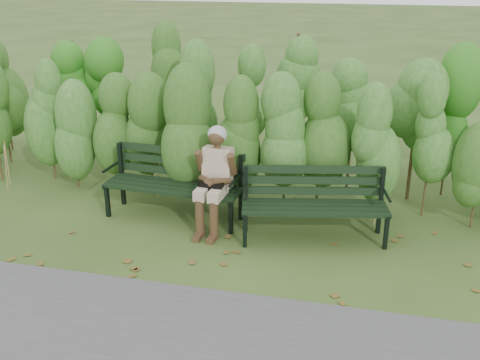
# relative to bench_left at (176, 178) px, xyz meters

# --- Properties ---
(ground) EXTENTS (80.00, 80.00, 0.00)m
(ground) POSITION_rel_bench_left_xyz_m (0.97, -0.74, -0.54)
(ground) COLOR #31471B
(hedge_band) EXTENTS (11.04, 1.67, 2.42)m
(hedge_band) POSITION_rel_bench_left_xyz_m (0.97, 1.12, 0.72)
(hedge_band) COLOR #47381E
(hedge_band) RESTS_ON ground
(leaf_litter) EXTENTS (5.57, 2.24, 0.01)m
(leaf_litter) POSITION_rel_bench_left_xyz_m (1.53, -0.95, -0.53)
(leaf_litter) COLOR brown
(leaf_litter) RESTS_ON ground
(bench_left) EXTENTS (1.85, 0.71, 0.91)m
(bench_left) POSITION_rel_bench_left_xyz_m (0.00, 0.00, 0.00)
(bench_left) COLOR black
(bench_left) RESTS_ON ground
(bench_right) EXTENTS (1.84, 0.91, 0.88)m
(bench_right) POSITION_rel_bench_left_xyz_m (1.86, -0.20, -0.02)
(bench_right) COLOR black
(bench_right) RESTS_ON ground
(seated_woman) EXTENTS (0.53, 0.78, 1.33)m
(seated_woman) POSITION_rel_bench_left_xyz_m (0.60, -0.22, 0.21)
(seated_woman) COLOR #CAB692
(seated_woman) RESTS_ON ground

